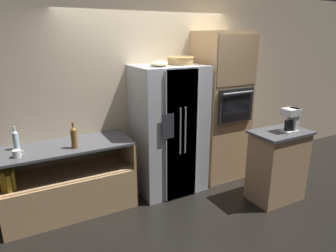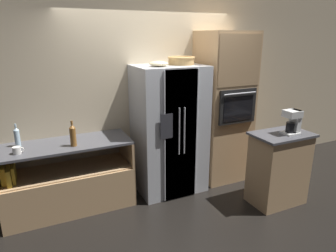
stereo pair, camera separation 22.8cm
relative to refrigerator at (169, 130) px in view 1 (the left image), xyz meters
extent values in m
plane|color=black|center=(-0.13, -0.01, -0.90)|extent=(20.00, 20.00, 0.00)
cube|color=beige|center=(-0.13, 0.39, 0.50)|extent=(12.00, 0.06, 2.80)
cube|color=tan|center=(-1.41, 0.05, -0.64)|extent=(1.59, 0.63, 0.53)
cube|color=tan|center=(-1.41, 0.05, -0.36)|extent=(1.53, 0.58, 0.02)
cube|color=tan|center=(-0.63, 0.05, -0.20)|extent=(0.04, 0.63, 0.34)
cube|color=#4C4C51|center=(-1.41, 0.05, -0.02)|extent=(1.59, 0.63, 0.03)
cube|color=gold|center=(-2.12, 0.02, -0.25)|extent=(0.06, 0.29, 0.21)
cube|color=gold|center=(-2.06, 0.02, -0.26)|extent=(0.05, 0.43, 0.20)
cube|color=gold|center=(-2.01, 0.02, -0.25)|extent=(0.03, 0.33, 0.21)
cube|color=silver|center=(0.00, 0.01, 0.00)|extent=(0.94, 0.70, 1.80)
cube|color=silver|center=(-0.01, -0.35, 0.00)|extent=(0.47, 0.02, 1.77)
cube|color=silver|center=(0.01, -0.35, 0.00)|extent=(0.47, 0.02, 1.77)
cylinder|color=#B2B2B7|center=(-0.04, -0.38, 0.09)|extent=(0.02, 0.02, 0.63)
cylinder|color=#B2B2B7|center=(0.04, -0.38, 0.09)|extent=(0.02, 0.02, 0.63)
cube|color=#2D2D33|center=(-0.21, -0.37, 0.18)|extent=(0.17, 0.01, 0.32)
cube|color=tan|center=(0.91, 0.03, 0.22)|extent=(0.74, 0.67, 2.25)
cube|color=black|center=(0.91, -0.32, 0.32)|extent=(0.60, 0.04, 0.49)
cube|color=black|center=(0.91, -0.34, 0.29)|extent=(0.50, 0.01, 0.35)
cylinder|color=#B2B2B7|center=(0.91, -0.36, 0.51)|extent=(0.53, 0.02, 0.02)
cube|color=#A68259|center=(0.91, -0.31, 0.96)|extent=(0.69, 0.01, 0.70)
cube|color=tan|center=(1.14, -0.97, -0.43)|extent=(0.70, 0.45, 0.95)
cube|color=#4C4C51|center=(1.14, -0.97, 0.07)|extent=(0.77, 0.49, 0.03)
cylinder|color=tan|center=(0.19, 0.03, 0.95)|extent=(0.35, 0.35, 0.09)
torus|color=tan|center=(0.19, 0.03, 0.99)|extent=(0.37, 0.37, 0.03)
ellipsoid|color=beige|center=(-0.19, -0.07, 0.94)|extent=(0.24, 0.24, 0.07)
cylinder|color=silver|center=(-1.93, 0.18, 0.10)|extent=(0.06, 0.06, 0.20)
cone|color=silver|center=(-1.93, 0.18, 0.22)|extent=(0.06, 0.06, 0.04)
cylinder|color=silver|center=(-1.93, 0.18, 0.26)|extent=(0.02, 0.02, 0.04)
cylinder|color=brown|center=(-1.32, -0.09, 0.11)|extent=(0.07, 0.07, 0.23)
cone|color=brown|center=(-1.32, -0.09, 0.25)|extent=(0.07, 0.07, 0.04)
cylinder|color=brown|center=(-1.32, -0.09, 0.29)|extent=(0.03, 0.03, 0.05)
cylinder|color=silver|center=(-1.94, -0.08, 0.04)|extent=(0.09, 0.09, 0.08)
torus|color=silver|center=(-1.89, -0.08, 0.04)|extent=(0.06, 0.01, 0.06)
cube|color=white|center=(1.22, -1.02, 0.09)|extent=(0.20, 0.17, 0.02)
cylinder|color=black|center=(1.20, -1.02, 0.17)|extent=(0.10, 0.10, 0.13)
cube|color=white|center=(1.28, -1.02, 0.23)|extent=(0.07, 0.15, 0.31)
cube|color=white|center=(1.22, -1.02, 0.35)|extent=(0.20, 0.17, 0.09)
camera|label=1|loc=(-1.92, -3.55, 1.29)|focal=32.00mm
camera|label=2|loc=(-1.71, -3.65, 1.29)|focal=32.00mm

